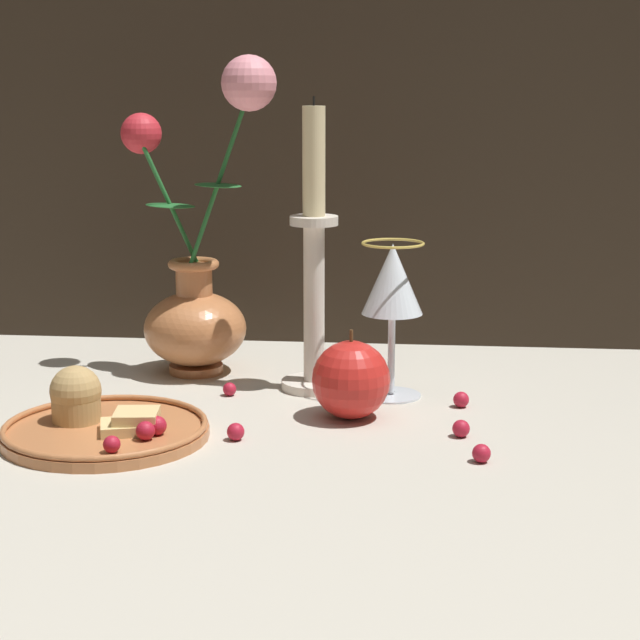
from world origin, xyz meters
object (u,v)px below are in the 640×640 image
at_px(vase, 199,282).
at_px(candlestick, 314,272).
at_px(wine_glass, 392,286).
at_px(apple_beside_vase, 351,380).
at_px(plate_with_pastries, 100,422).

bearing_deg(vase, candlestick, -20.90).
height_order(wine_glass, candlestick, candlestick).
bearing_deg(apple_beside_vase, vase, 140.05).
bearing_deg(vase, apple_beside_vase, -39.95).
height_order(plate_with_pastries, apple_beside_vase, apple_beside_vase).
bearing_deg(apple_beside_vase, plate_with_pastries, -160.33).
relative_size(vase, wine_glass, 2.15).
bearing_deg(vase, wine_glass, -18.22).
bearing_deg(plate_with_pastries, candlestick, 45.30).
bearing_deg(apple_beside_vase, wine_glass, 65.61).
height_order(vase, apple_beside_vase, vase).
bearing_deg(apple_beside_vase, candlestick, 114.90).
bearing_deg(candlestick, vase, 159.10).
bearing_deg(candlestick, plate_with_pastries, -134.70).
bearing_deg(plate_with_pastries, apple_beside_vase, 19.67).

